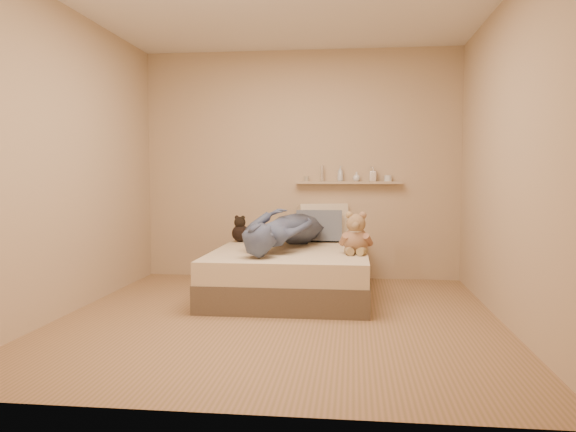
# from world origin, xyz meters

# --- Properties ---
(room) EXTENTS (3.80, 3.80, 3.80)m
(room) POSITION_xyz_m (0.00, 0.00, 1.30)
(room) COLOR #9E7251
(room) RESTS_ON ground
(bed) EXTENTS (1.50, 1.90, 0.45)m
(bed) POSITION_xyz_m (0.00, 0.93, 0.22)
(bed) COLOR brown
(bed) RESTS_ON floor
(game_console) EXTENTS (0.18, 0.12, 0.06)m
(game_console) POSITION_xyz_m (-0.25, 0.39, 0.60)
(game_console) COLOR silver
(game_console) RESTS_ON bed
(teddy_bear) EXTENTS (0.33, 0.31, 0.40)m
(teddy_bear) POSITION_xyz_m (0.63, 0.67, 0.61)
(teddy_bear) COLOR #A4765A
(teddy_bear) RESTS_ON bed
(dark_plush) EXTENTS (0.19, 0.19, 0.29)m
(dark_plush) POSITION_xyz_m (-0.63, 1.50, 0.58)
(dark_plush) COLOR black
(dark_plush) RESTS_ON bed
(pillow_cream) EXTENTS (0.61, 0.43, 0.43)m
(pillow_cream) POSITION_xyz_m (0.28, 1.76, 0.65)
(pillow_cream) COLOR beige
(pillow_cream) RESTS_ON bed
(pillow_grey) EXTENTS (0.51, 0.24, 0.36)m
(pillow_grey) POSITION_xyz_m (0.23, 1.62, 0.62)
(pillow_grey) COLOR slate
(pillow_grey) RESTS_ON bed
(person) EXTENTS (0.98, 1.78, 0.40)m
(person) POSITION_xyz_m (-0.07, 0.99, 0.65)
(person) COLOR #495773
(person) RESTS_ON bed
(wall_shelf) EXTENTS (1.20, 0.12, 0.03)m
(wall_shelf) POSITION_xyz_m (0.55, 1.84, 1.10)
(wall_shelf) COLOR tan
(wall_shelf) RESTS_ON wall_back
(shelf_bottles) EXTENTS (0.99, 0.11, 0.18)m
(shelf_bottles) POSITION_xyz_m (0.64, 1.84, 1.18)
(shelf_bottles) COLOR #AAA392
(shelf_bottles) RESTS_ON wall_shelf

